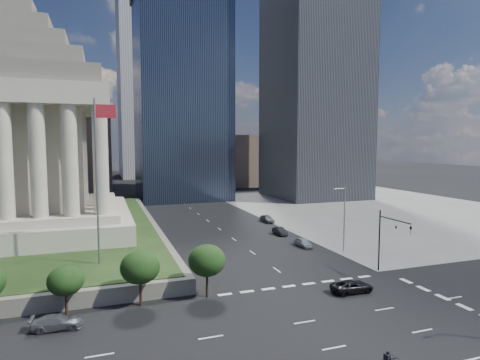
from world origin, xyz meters
name	(u,v)px	position (x,y,z in m)	size (l,w,h in m)	color
ground	(173,196)	(0.00, 100.00, 0.00)	(500.00, 500.00, 0.00)	black
sidewalk_ne	(374,207)	(46.00, 60.00, 0.01)	(68.00, 90.00, 0.03)	slate
war_memorial	(19,114)	(-34.00, 48.00, 21.40)	(34.00, 34.00, 39.00)	#A99D8D
flagpole	(98,172)	(-21.83, 24.00, 13.11)	(2.52, 0.24, 20.00)	slate
midrise_glass	(181,99)	(2.00, 95.00, 30.00)	(26.00, 26.00, 60.00)	black
highrise_ne	(315,35)	(42.00, 85.00, 50.00)	(26.00, 28.00, 100.00)	black
building_filler_ne	(238,160)	(32.00, 130.00, 10.00)	(20.00, 30.00, 20.00)	brown
building_filler_nw	(76,151)	(-30.00, 130.00, 14.00)	(24.00, 30.00, 28.00)	brown
traffic_signal_ne	(389,234)	(12.50, 13.70, 5.25)	(0.30, 5.74, 8.00)	black
street_lamp_north	(343,215)	(13.33, 25.00, 5.66)	(2.13, 0.22, 10.00)	slate
pickup_truck	(352,286)	(4.63, 10.00, 0.67)	(4.84, 2.23, 1.35)	black
suv_grey	(57,322)	(-25.58, 11.00, 0.64)	(4.42, 1.80, 1.28)	#5A5C62
parked_sedan_near	(303,242)	(9.00, 29.63, 0.69)	(4.04, 1.63, 1.38)	#989BA0
parked_sedan_mid	(280,231)	(9.00, 38.57, 0.67)	(4.05, 1.41, 1.33)	black
parked_sedan_far	(267,218)	(11.50, 50.41, 0.78)	(4.55, 1.83, 1.55)	#505257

